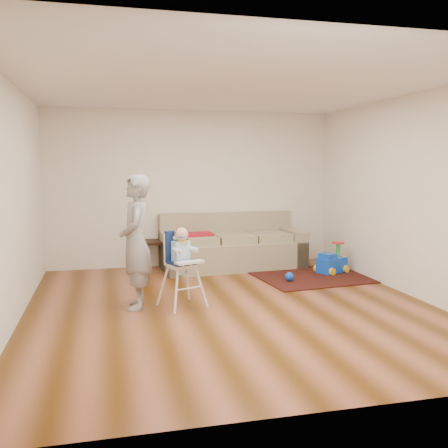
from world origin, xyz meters
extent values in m
plane|color=#492605|center=(0.00, 0.00, 0.00)|extent=(5.50, 5.50, 0.00)
cube|color=silver|center=(0.00, 2.75, 1.35)|extent=(5.00, 0.04, 2.70)
cube|color=silver|center=(-2.50, 0.00, 1.35)|extent=(0.04, 5.50, 2.70)
cube|color=silver|center=(2.50, 0.00, 1.35)|extent=(0.04, 5.50, 2.70)
cube|color=white|center=(0.00, 0.00, 2.70)|extent=(5.00, 5.50, 0.04)
cube|color=#AE1426|center=(-0.04, 2.25, 0.61)|extent=(0.57, 0.39, 0.04)
cube|color=black|center=(1.75, 1.32, 0.01)|extent=(2.05, 1.64, 0.02)
sphere|color=blue|center=(1.19, 1.08, 0.08)|extent=(0.14, 0.14, 0.14)
cylinder|color=blue|center=(-0.65, 0.08, 0.89)|extent=(0.05, 0.12, 0.01)
imported|color=gray|center=(-1.15, 0.25, 0.83)|extent=(0.43, 0.62, 1.65)
camera|label=1|loc=(-1.51, -5.89, 1.77)|focal=40.00mm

